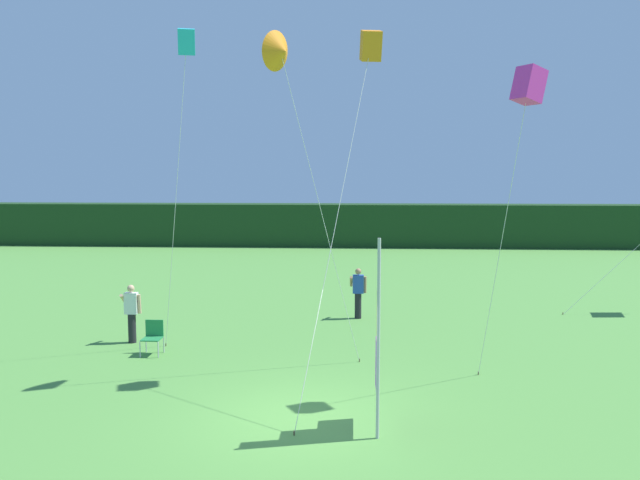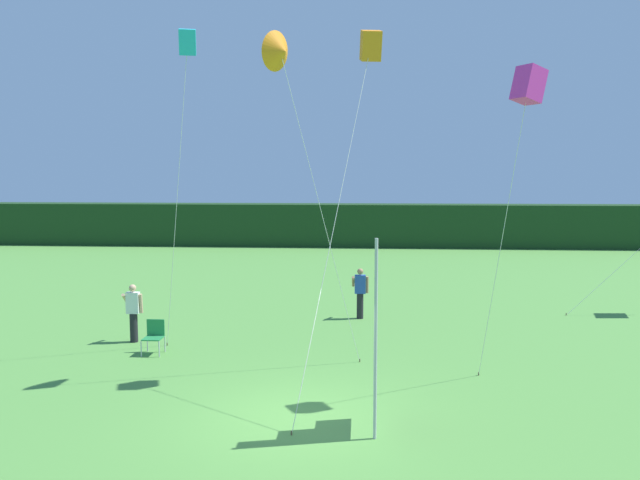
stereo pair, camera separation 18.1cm
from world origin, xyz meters
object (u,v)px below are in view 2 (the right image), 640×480
at_px(kite_magenta_box_0, 529,86).
at_px(person_near_banner, 133,311).
at_px(kite_cyan_box_3, 187,44).
at_px(kite_orange_delta_4, 280,52).
at_px(kite_orange_box_1, 370,47).
at_px(folding_chair, 154,334).
at_px(banner_flag, 375,340).
at_px(person_mid_field, 360,292).

bearing_deg(kite_magenta_box_0, person_near_banner, 160.09).
height_order(kite_magenta_box_0, kite_cyan_box_3, kite_cyan_box_3).
height_order(kite_cyan_box_3, kite_orange_delta_4, kite_cyan_box_3).
bearing_deg(kite_orange_box_1, kite_orange_delta_4, -175.01).
bearing_deg(folding_chair, person_near_banner, 131.97).
bearing_deg(kite_magenta_box_0, banner_flag, -145.15).
distance_m(person_mid_field, kite_orange_delta_4, 9.02).
relative_size(person_mid_field, kite_magenta_box_0, 0.24).
bearing_deg(person_mid_field, kite_magenta_box_0, -63.44).
height_order(kite_magenta_box_0, kite_orange_delta_4, kite_orange_delta_4).
height_order(folding_chair, kite_orange_delta_4, kite_orange_delta_4).
height_order(banner_flag, person_near_banner, banner_flag).
distance_m(person_near_banner, kite_magenta_box_0, 11.93).
bearing_deg(kite_cyan_box_3, banner_flag, -45.39).
relative_size(folding_chair, kite_orange_delta_4, 0.11).
bearing_deg(person_near_banner, kite_cyan_box_3, -26.40).
height_order(banner_flag, kite_orange_box_1, kite_orange_box_1).
bearing_deg(banner_flag, kite_magenta_box_0, 34.85).
distance_m(person_mid_field, folding_chair, 7.01).
bearing_deg(kite_cyan_box_3, kite_magenta_box_0, -18.15).
bearing_deg(folding_chair, kite_cyan_box_3, 3.36).
bearing_deg(banner_flag, folding_chair, 140.75).
bearing_deg(folding_chair, banner_flag, -39.25).
distance_m(folding_chair, kite_orange_delta_4, 8.02).
relative_size(person_mid_field, folding_chair, 1.88).
xyz_separation_m(person_near_banner, folding_chair, (0.95, -1.06, -0.37)).
distance_m(person_near_banner, kite_orange_box_1, 9.73).
bearing_deg(kite_orange_delta_4, kite_cyan_box_3, 149.48).
distance_m(kite_orange_box_1, kite_cyan_box_3, 4.82).
relative_size(kite_cyan_box_3, kite_orange_delta_4, 1.05).
relative_size(person_mid_field, kite_orange_box_1, 0.21).
bearing_deg(kite_cyan_box_3, kite_orange_box_1, -16.18).
xyz_separation_m(banner_flag, kite_cyan_box_3, (-4.70, 4.77, 6.29)).
distance_m(banner_flag, kite_cyan_box_3, 9.18).
distance_m(folding_chair, kite_cyan_box_3, 7.60).
distance_m(banner_flag, person_near_banner, 8.89).
bearing_deg(banner_flag, kite_orange_box_1, 91.54).
relative_size(person_near_banner, kite_cyan_box_3, 0.20).
relative_size(kite_magenta_box_0, kite_orange_box_1, 0.87).
height_order(banner_flag, kite_cyan_box_3, kite_cyan_box_3).
xyz_separation_m(person_near_banner, kite_magenta_box_0, (9.86, -3.57, 5.68)).
relative_size(person_mid_field, kite_orange_delta_4, 0.21).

